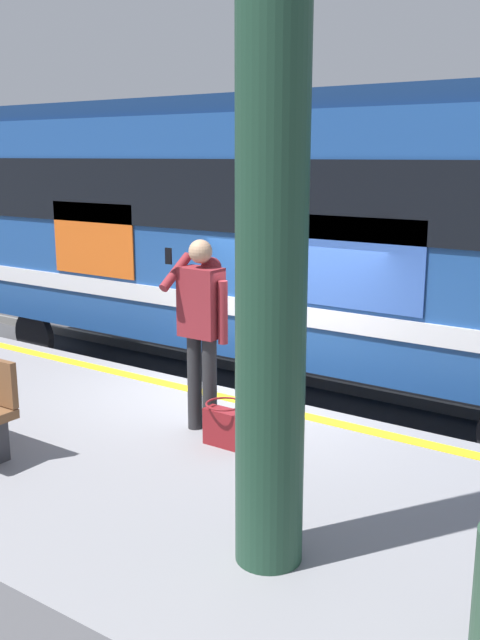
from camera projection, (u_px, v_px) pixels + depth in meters
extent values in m
plane|color=#3D3D3F|center=(243.00, 469.00, 8.25)|extent=(25.17, 25.17, 0.00)
cube|color=gray|center=(123.00, 496.00, 6.58)|extent=(15.45, 3.90, 0.94)
cube|color=yellow|center=(227.00, 398.00, 7.79)|extent=(15.14, 0.16, 0.01)
cube|color=slate|center=(313.00, 419.00, 9.57)|extent=(20.08, 0.08, 0.16)
cube|color=slate|center=(360.00, 391.00, 10.72)|extent=(20.08, 0.08, 0.16)
cube|color=#1E478C|center=(267.00, 229.00, 10.28)|extent=(12.03, 2.76, 3.09)
cube|color=navy|center=(268.00, 109.00, 9.90)|extent=(11.79, 2.54, 0.24)
cube|color=black|center=(208.00, 195.00, 9.04)|extent=(11.43, 0.03, 0.90)
cube|color=silver|center=(209.00, 303.00, 9.35)|extent=(11.43, 0.03, 0.24)
cube|color=#3359B2|center=(357.00, 264.00, 8.02)|extent=(1.59, 0.02, 1.05)
cube|color=#D85919|center=(93.00, 239.00, 10.36)|extent=(1.59, 0.02, 1.05)
cylinder|color=black|center=(34.00, 335.00, 11.99)|extent=(0.84, 0.12, 0.84)
cylinder|color=black|center=(126.00, 312.00, 13.76)|extent=(0.84, 0.12, 0.84)
cylinder|color=#262628|center=(210.00, 385.00, 6.75)|extent=(0.14, 0.14, 0.93)
cylinder|color=#262628|center=(195.00, 382.00, 6.85)|extent=(0.14, 0.14, 0.93)
cube|color=maroon|center=(201.00, 302.00, 6.62)|extent=(0.40, 0.24, 0.65)
sphere|color=maroon|center=(211.00, 268.00, 6.68)|extent=(0.20, 0.20, 0.20)
sphere|color=tan|center=(200.00, 251.00, 6.51)|extent=(0.22, 0.22, 0.22)
cylinder|color=maroon|center=(223.00, 313.00, 6.50)|extent=(0.09, 0.09, 0.59)
cylinder|color=maroon|center=(176.00, 272.00, 6.62)|extent=(0.09, 0.42, 0.33)
cube|color=black|center=(168.00, 256.00, 6.51)|extent=(0.07, 0.02, 0.15)
cube|color=maroon|center=(225.00, 428.00, 6.49)|extent=(0.40, 0.16, 0.34)
torus|color=maroon|center=(225.00, 404.00, 6.44)|extent=(0.36, 0.36, 0.02)
cylinder|color=#1E3F2D|center=(271.00, 288.00, 4.30)|extent=(0.44, 0.44, 3.62)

